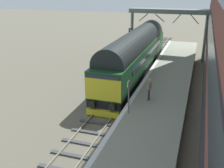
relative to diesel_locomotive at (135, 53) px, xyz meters
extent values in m
plane|color=#605B4C|center=(0.00, -7.34, -2.49)|extent=(140.00, 140.00, 0.00)
cube|color=gray|center=(-0.72, -7.34, -2.41)|extent=(0.07, 60.00, 0.15)
cube|color=gray|center=(0.72, -7.34, -2.41)|extent=(0.07, 60.00, 0.15)
cube|color=#404344|center=(0.00, -14.51, -2.44)|extent=(2.50, 0.26, 0.09)
cube|color=#404344|center=(0.00, -13.21, -2.44)|extent=(2.50, 0.26, 0.09)
cube|color=#404344|center=(0.00, -11.91, -2.44)|extent=(2.50, 0.26, 0.09)
cube|color=#404344|center=(0.00, -10.60, -2.44)|extent=(2.50, 0.26, 0.09)
cube|color=#404344|center=(0.00, -9.30, -2.44)|extent=(2.50, 0.26, 0.09)
cube|color=#404344|center=(0.00, -7.99, -2.44)|extent=(2.50, 0.26, 0.09)
cube|color=#404344|center=(0.00, -6.69, -2.44)|extent=(2.50, 0.26, 0.09)
cube|color=#404344|center=(0.00, -5.38, -2.44)|extent=(2.50, 0.26, 0.09)
cube|color=#404344|center=(0.00, -4.08, -2.44)|extent=(2.50, 0.26, 0.09)
cube|color=#404344|center=(0.00, -2.78, -2.44)|extent=(2.50, 0.26, 0.09)
cube|color=#404344|center=(0.00, -1.47, -2.44)|extent=(2.50, 0.26, 0.09)
cube|color=#404344|center=(0.00, -0.17, -2.44)|extent=(2.50, 0.26, 0.09)
cube|color=#404344|center=(0.00, 1.14, -2.44)|extent=(2.50, 0.26, 0.09)
cube|color=#404344|center=(0.00, 2.44, -2.44)|extent=(2.50, 0.26, 0.09)
cube|color=#404344|center=(0.00, 3.75, -2.44)|extent=(2.50, 0.26, 0.09)
cube|color=#404344|center=(0.00, 5.05, -2.44)|extent=(2.50, 0.26, 0.09)
cube|color=#404344|center=(0.00, 6.36, -2.44)|extent=(2.50, 0.26, 0.09)
cube|color=#404344|center=(0.00, 7.66, -2.44)|extent=(2.50, 0.26, 0.09)
cube|color=#404344|center=(0.00, 8.96, -2.44)|extent=(2.50, 0.26, 0.09)
cube|color=#404344|center=(0.00, 10.27, -2.44)|extent=(2.50, 0.26, 0.09)
cube|color=#404344|center=(0.00, 11.57, -2.44)|extent=(2.50, 0.26, 0.09)
cube|color=#404344|center=(0.00, 12.88, -2.44)|extent=(2.50, 0.26, 0.09)
cube|color=#404344|center=(0.00, 14.18, -2.44)|extent=(2.50, 0.26, 0.09)
cube|color=#404344|center=(0.00, 15.49, -2.44)|extent=(2.50, 0.26, 0.09)
cube|color=#404344|center=(0.00, 16.79, -2.44)|extent=(2.50, 0.26, 0.09)
cube|color=#404344|center=(0.00, 18.09, -2.44)|extent=(2.50, 0.26, 0.09)
cube|color=#404344|center=(0.00, 19.40, -2.44)|extent=(2.50, 0.26, 0.09)
cube|color=#404344|center=(0.00, 20.70, -2.44)|extent=(2.50, 0.26, 0.09)
cube|color=#404344|center=(0.00, 22.01, -2.44)|extent=(2.50, 0.26, 0.09)
cube|color=gray|center=(3.60, -7.34, -1.99)|extent=(4.00, 44.00, 1.00)
cube|color=white|center=(1.75, -7.34, -1.48)|extent=(0.30, 44.00, 0.01)
cube|color=#2F353F|center=(6.63, -7.17, -0.50)|extent=(0.06, 32.11, 2.03)
cube|color=#2F353F|center=(6.63, -7.17, 3.12)|extent=(0.06, 32.11, 2.03)
cube|color=black|center=(0.00, 0.04, -1.67)|extent=(2.56, 18.90, 0.60)
cube|color=#184322|center=(0.00, 0.04, -0.32)|extent=(2.70, 18.90, 2.10)
cylinder|color=black|center=(0.00, 0.04, 0.91)|extent=(2.56, 17.39, 2.57)
cube|color=yellow|center=(0.00, -9.45, -0.47)|extent=(2.65, 0.08, 1.58)
cube|color=#232D3D|center=(0.00, -9.43, 0.26)|extent=(2.38, 0.04, 0.64)
cube|color=#232D3D|center=(1.37, 0.04, -0.02)|extent=(0.04, 13.23, 0.44)
cylinder|color=black|center=(-0.75, -9.66, -1.57)|extent=(0.48, 0.35, 0.48)
cylinder|color=black|center=(0.75, -9.66, -1.57)|extent=(0.48, 0.35, 0.48)
cube|color=yellow|center=(0.00, -9.51, -2.20)|extent=(2.43, 0.36, 0.47)
cylinder|color=black|center=(0.00, -7.68, -1.97)|extent=(1.64, 1.04, 1.04)
cylinder|color=black|center=(0.00, -6.58, -1.97)|extent=(1.64, 1.04, 1.04)
cylinder|color=black|center=(0.00, -5.48, -1.97)|extent=(1.64, 1.04, 1.04)
cylinder|color=black|center=(0.00, 5.55, -1.97)|extent=(1.64, 1.04, 1.04)
cylinder|color=black|center=(0.00, 6.65, -1.97)|extent=(1.64, 1.04, 1.04)
cylinder|color=black|center=(0.00, 7.75, -1.97)|extent=(1.64, 1.04, 1.04)
cylinder|color=gray|center=(-1.87, 5.26, -0.47)|extent=(0.14, 0.14, 4.04)
cube|color=black|center=(-1.87, 5.20, 1.19)|extent=(0.44, 0.10, 0.71)
cylinder|color=white|center=(-1.87, 5.14, 1.35)|extent=(0.20, 0.06, 0.20)
cylinder|color=#0A3E13|center=(-1.87, 5.14, 1.07)|extent=(0.20, 0.06, 0.20)
cylinder|color=slate|center=(2.09, -10.35, -0.38)|extent=(0.08, 0.08, 2.19)
cube|color=white|center=(2.06, -10.35, 0.54)|extent=(0.05, 0.44, 0.36)
cube|color=black|center=(2.03, -10.35, 0.54)|extent=(0.01, 0.20, 0.24)
cylinder|color=#36303D|center=(2.94, -7.94, -1.06)|extent=(0.13, 0.13, 0.84)
cylinder|color=#36303D|center=(2.91, -7.74, -1.06)|extent=(0.13, 0.13, 0.84)
cylinder|color=tan|center=(2.92, -7.84, -0.36)|extent=(0.38, 0.38, 0.56)
sphere|color=tan|center=(2.92, -7.84, 0.05)|extent=(0.22, 0.22, 0.22)
cylinder|color=tan|center=(2.95, -8.04, -0.36)|extent=(0.09, 0.09, 0.52)
cylinder|color=tan|center=(2.90, -7.63, -0.36)|extent=(0.09, 0.09, 0.52)
cylinder|color=slate|center=(-2.40, 7.98, 0.32)|extent=(0.36, 0.36, 5.61)
cylinder|color=slate|center=(6.50, 7.98, 0.32)|extent=(0.36, 0.36, 5.61)
cube|color=slate|center=(2.05, 7.98, 3.37)|extent=(9.30, 2.00, 0.50)
cylinder|color=slate|center=(-0.99, 7.98, 2.52)|extent=(1.12, 0.10, 0.99)
cylinder|color=slate|center=(1.04, 7.98, 2.52)|extent=(1.18, 0.10, 0.92)
cylinder|color=slate|center=(3.06, 7.98, 2.52)|extent=(0.96, 0.10, 1.15)
cylinder|color=slate|center=(5.09, 7.98, 2.52)|extent=(1.03, 0.10, 1.09)
camera|label=1|loc=(6.10, -25.95, 6.43)|focal=43.93mm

